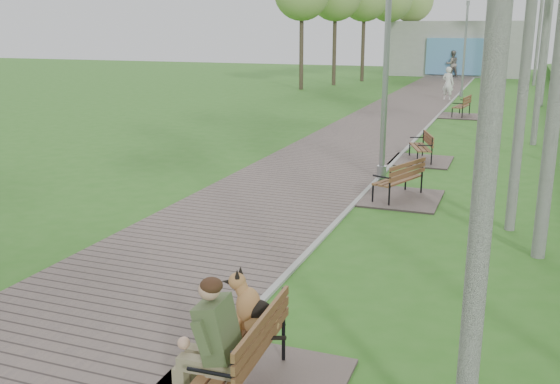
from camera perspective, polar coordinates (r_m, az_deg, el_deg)
The scene contains 11 objects.
walkway at distance 21.56m, azimuth 7.80°, elevation 5.21°, with size 3.50×67.00×0.04m, color #655651.
kerb at distance 21.25m, azimuth 12.42°, elevation 4.87°, with size 0.10×67.00×0.05m, color #999993.
building_north at distance 50.43m, azimuth 15.97°, elevation 12.51°, with size 10.00×5.20×4.00m.
bench_main at distance 6.38m, azimuth -4.25°, elevation -14.70°, with size 1.83×2.04×1.60m.
bench_second at distance 13.62m, azimuth 10.73°, elevation 0.16°, with size 1.71×1.90×1.05m.
bench_third at distance 17.57m, azimuth 12.70°, elevation 3.31°, with size 1.58×1.76×0.97m.
bench_far at distance 26.91m, azimuth 16.22°, elevation 7.04°, with size 1.74×1.93×1.07m.
lamp_post_second at distance 14.93m, azimuth 9.68°, elevation 11.43°, with size 0.23×0.23×5.88m.
lamp_post_third at distance 34.51m, azimuth 16.51°, elevation 12.10°, with size 0.19×0.19×4.87m.
pedestrian_near at distance 32.77m, azimuth 15.10°, elevation 9.55°, with size 0.61×0.40×1.67m, color white.
pedestrian_far at distance 47.82m, azimuth 15.47°, elevation 11.21°, with size 0.94×0.73×1.93m, color gray.
Camera 1 is at (2.95, 0.76, 3.59)m, focal length 40.00 mm.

